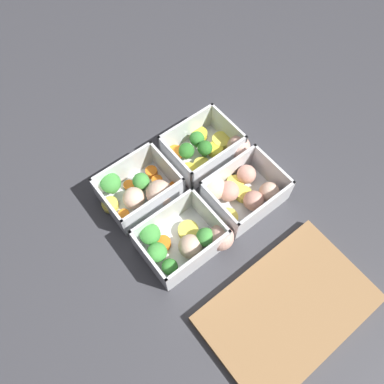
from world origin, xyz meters
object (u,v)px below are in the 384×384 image
(container_near_right, at_px, (140,190))
(container_far_left, at_px, (241,192))
(container_far_right, at_px, (186,241))
(container_near_left, at_px, (209,149))

(container_near_right, height_order, container_far_left, same)
(container_far_left, height_order, container_far_right, same)
(container_near_right, height_order, container_far_right, same)
(container_near_left, relative_size, container_far_right, 1.02)
(container_near_right, bearing_deg, container_far_right, 92.32)
(container_near_right, relative_size, container_far_left, 1.08)
(container_near_left, xyz_separation_m, container_far_left, (0.02, 0.11, -0.00))
(container_far_right, bearing_deg, container_near_left, -140.76)
(container_near_left, distance_m, container_far_right, 0.21)
(container_near_right, distance_m, container_far_left, 0.19)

